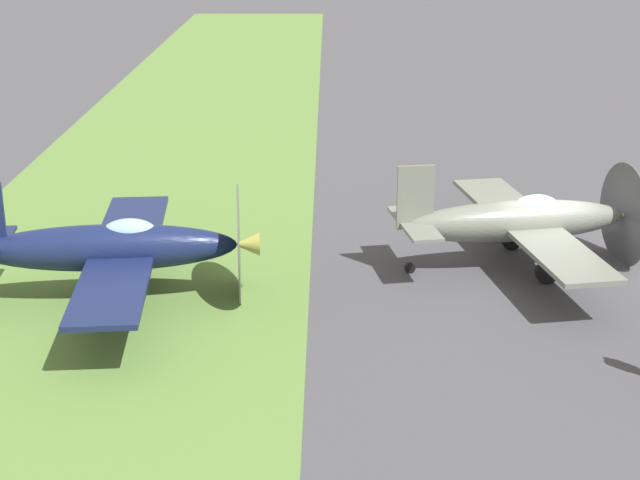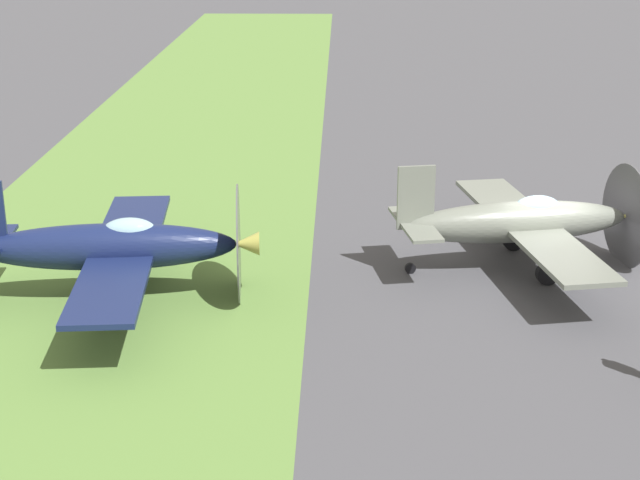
# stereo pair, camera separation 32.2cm
# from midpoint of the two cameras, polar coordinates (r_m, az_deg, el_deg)

# --- Properties ---
(ground_plane) EXTENTS (160.00, 160.00, 0.00)m
(ground_plane) POSITION_cam_midpoint_polar(r_m,az_deg,el_deg) (28.12, 12.76, -1.47)
(ground_plane) COLOR #424247
(grass_verge) EXTENTS (120.00, 11.00, 0.01)m
(grass_verge) POSITION_cam_midpoint_polar(r_m,az_deg,el_deg) (28.16, -12.15, -1.39)
(grass_verge) COLOR #567A38
(grass_verge) RESTS_ON ground
(airplane_lead) EXTENTS (9.01, 7.18, 3.19)m
(airplane_lead) POSITION_cam_midpoint_polar(r_m,az_deg,el_deg) (27.48, 11.26, 1.10)
(airplane_lead) COLOR slate
(airplane_lead) RESTS_ON ground
(airplane_wingman) EXTENTS (9.35, 7.40, 3.32)m
(airplane_wingman) POSITION_cam_midpoint_polar(r_m,az_deg,el_deg) (25.33, -12.30, -0.45)
(airplane_wingman) COLOR #141E47
(airplane_wingman) RESTS_ON ground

